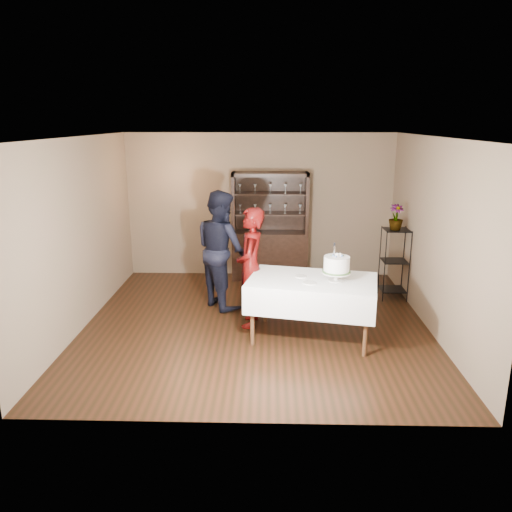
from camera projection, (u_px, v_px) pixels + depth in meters
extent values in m
plane|color=black|center=(256.00, 324.00, 7.39)|extent=(5.00, 5.00, 0.00)
plane|color=silver|center=(256.00, 137.00, 6.67)|extent=(5.00, 5.00, 0.00)
cube|color=#77674C|center=(260.00, 206.00, 9.44)|extent=(5.00, 0.02, 2.70)
cube|color=#77674C|center=(81.00, 234.00, 7.10)|extent=(0.02, 5.00, 2.70)
cube|color=#77674C|center=(434.00, 236.00, 6.96)|extent=(0.02, 5.00, 2.70)
cube|color=black|center=(270.00, 255.00, 9.42)|extent=(1.40, 0.48, 0.90)
cube|color=black|center=(270.00, 201.00, 9.37)|extent=(1.40, 0.03, 1.10)
cube|color=black|center=(270.00, 174.00, 9.02)|extent=(1.40, 0.48, 0.06)
cube|color=black|center=(270.00, 213.00, 9.21)|extent=(1.28, 0.42, 0.02)
cube|color=black|center=(270.00, 193.00, 9.11)|extent=(1.28, 0.42, 0.02)
cylinder|color=black|center=(385.00, 267.00, 8.14)|extent=(0.02, 0.02, 1.20)
cylinder|color=black|center=(409.00, 267.00, 8.13)|extent=(0.02, 0.02, 1.20)
cylinder|color=black|center=(380.00, 260.00, 8.52)|extent=(0.02, 0.02, 1.20)
cylinder|color=black|center=(403.00, 261.00, 8.51)|extent=(0.02, 0.02, 1.20)
cube|color=black|center=(392.00, 289.00, 8.44)|extent=(0.40, 0.40, 0.02)
cube|color=black|center=(394.00, 261.00, 8.31)|extent=(0.40, 0.40, 0.01)
cube|color=black|center=(397.00, 230.00, 8.17)|extent=(0.40, 0.40, 0.02)
cube|color=white|center=(312.00, 293.00, 6.76)|extent=(1.87, 1.36, 0.39)
cylinder|color=#4E301C|center=(252.00, 317.00, 6.61)|extent=(0.06, 0.06, 0.81)
cylinder|color=#4E301C|center=(366.00, 327.00, 6.28)|extent=(0.06, 0.06, 0.81)
cylinder|color=#4E301C|center=(265.00, 296.00, 7.38)|extent=(0.06, 0.06, 0.81)
cylinder|color=#4E301C|center=(367.00, 304.00, 7.05)|extent=(0.06, 0.06, 0.81)
imported|color=#3A0605|center=(251.00, 268.00, 7.15)|extent=(0.45, 0.66, 1.74)
imported|color=black|center=(221.00, 249.00, 7.91)|extent=(1.12, 1.16, 1.88)
cylinder|color=beige|center=(336.00, 280.00, 6.65)|extent=(0.21, 0.21, 0.01)
cylinder|color=beige|center=(336.00, 277.00, 6.63)|extent=(0.05, 0.05, 0.11)
cylinder|color=beige|center=(336.00, 273.00, 6.62)|extent=(0.38, 0.38, 0.02)
cylinder|color=#426A32|center=(336.00, 271.00, 6.61)|extent=(0.37, 0.37, 0.02)
cylinder|color=white|center=(337.00, 264.00, 6.59)|extent=(0.39, 0.39, 0.21)
sphere|color=#5777BB|center=(339.00, 256.00, 6.55)|extent=(0.03, 0.03, 0.03)
cube|color=silver|center=(334.00, 251.00, 6.52)|extent=(0.02, 0.02, 0.15)
cube|color=black|center=(334.00, 245.00, 6.50)|extent=(0.03, 0.03, 0.05)
cylinder|color=beige|center=(310.00, 283.00, 6.54)|extent=(0.22, 0.22, 0.01)
cylinder|color=beige|center=(301.00, 276.00, 6.81)|extent=(0.21, 0.21, 0.01)
imported|color=#426A32|center=(396.00, 217.00, 8.07)|extent=(0.27, 0.27, 0.42)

